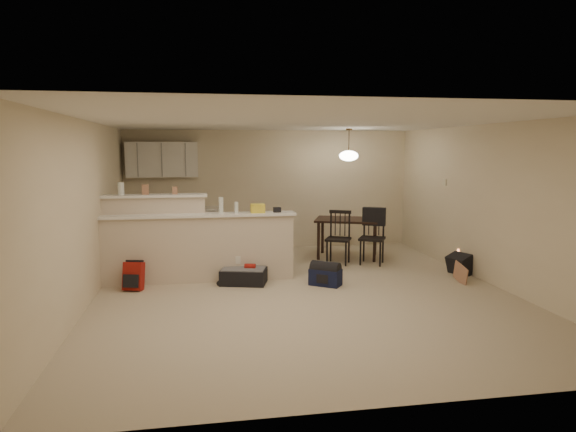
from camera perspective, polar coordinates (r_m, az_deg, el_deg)
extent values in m
plane|color=#BBAC90|center=(7.72, 1.64, -8.40)|extent=(7.00, 7.00, 0.00)
plane|color=white|center=(7.44, 1.71, 10.46)|extent=(7.00, 7.00, 0.00)
cube|color=beige|center=(10.91, -2.01, 2.93)|extent=(6.00, 0.02, 2.50)
cube|color=beige|center=(4.15, 11.42, -4.65)|extent=(6.00, 0.02, 2.50)
cube|color=beige|center=(7.48, -21.46, 0.34)|extent=(0.02, 7.00, 2.50)
cube|color=beige|center=(8.59, 21.69, 1.19)|extent=(0.02, 7.00, 2.50)
cube|color=beige|center=(8.33, -9.79, -3.62)|extent=(3.00, 0.28, 1.05)
cube|color=white|center=(8.24, -9.88, 0.10)|extent=(3.08, 0.38, 0.04)
cube|color=beige|center=(8.55, -14.52, -2.45)|extent=(1.60, 0.24, 1.35)
cube|color=white|center=(8.46, -14.67, 2.20)|extent=(1.68, 0.34, 0.04)
cube|color=white|center=(10.62, -13.79, 6.11)|extent=(1.40, 0.34, 0.70)
cube|color=white|center=(10.61, -12.52, -1.72)|extent=(1.80, 0.60, 0.90)
cube|color=beige|center=(9.91, 17.01, 3.61)|extent=(0.02, 0.12, 0.12)
cylinder|color=silver|center=(8.51, -18.07, 2.91)|extent=(0.10, 0.10, 0.20)
cube|color=#AB7758|center=(8.46, -15.57, 2.85)|extent=(0.10, 0.07, 0.16)
cube|color=#AB7758|center=(8.43, -12.45, 2.79)|extent=(0.08, 0.06, 0.12)
cylinder|color=silver|center=(8.23, -7.45, 1.19)|extent=(0.07, 0.07, 0.26)
cylinder|color=silver|center=(8.25, -5.76, 0.95)|extent=(0.06, 0.06, 0.18)
cube|color=#AB7758|center=(8.28, -3.39, 0.86)|extent=(0.22, 0.18, 0.14)
cube|color=#AB7758|center=(8.33, -1.22, 0.70)|extent=(0.12, 0.10, 0.08)
cube|color=black|center=(10.03, 6.65, -0.42)|extent=(1.43, 1.19, 0.04)
cylinder|color=black|center=(9.83, 3.40, -2.81)|extent=(0.06, 0.06, 0.72)
cylinder|color=black|center=(9.75, 9.59, -2.98)|extent=(0.06, 0.06, 0.72)
cylinder|color=black|center=(10.46, 3.85, -2.18)|extent=(0.06, 0.06, 0.72)
cylinder|color=black|center=(10.39, 9.66, -2.34)|extent=(0.06, 0.06, 0.72)
cylinder|color=brown|center=(9.94, 6.78, 8.21)|extent=(0.02, 0.02, 0.50)
cylinder|color=brown|center=(9.95, 6.80, 9.54)|extent=(0.12, 0.12, 0.03)
ellipsoid|color=white|center=(9.94, 6.76, 6.66)|extent=(0.36, 0.36, 0.20)
cube|color=black|center=(8.16, -4.94, -6.70)|extent=(0.79, 0.62, 0.24)
cube|color=maroon|center=(8.10, -16.78, -6.42)|extent=(0.32, 0.24, 0.42)
cube|color=#101634|center=(8.06, 4.18, -6.79)|extent=(0.53, 0.49, 0.26)
cube|color=black|center=(9.20, 18.59, -5.13)|extent=(0.38, 0.45, 0.33)
cube|color=#AB7758|center=(8.63, 18.63, -6.08)|extent=(0.03, 0.39, 0.30)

